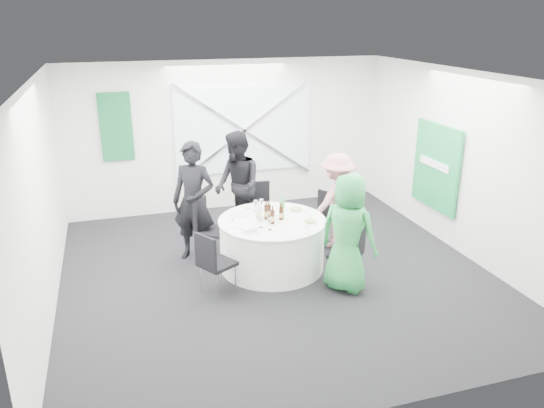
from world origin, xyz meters
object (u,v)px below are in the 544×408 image
object	(u,v)px
chair_front_left	(213,260)
clear_water_bottle	(258,214)
chair_back	(259,205)
chair_back_left	(208,225)
person_woman_green	(348,233)
green_water_bottle	(282,210)
chair_front_right	(352,249)
person_man_back	(237,186)
person_woman_pink	(337,201)
chair_back_right	(323,215)
person_man_back_left	(194,202)
banquet_table	(272,244)

from	to	relation	value
chair_front_left	clear_water_bottle	size ratio (longest dim) A/B	3.09
chair_back	chair_back_left	xyz separation A→B (m)	(-1.00, -0.66, 0.02)
person_woman_green	green_water_bottle	bearing A→B (deg)	-6.83
chair_front_right	person_man_back	xyz separation A→B (m)	(-1.08, 2.10, 0.36)
chair_back_left	person_woman_green	bearing A→B (deg)	-98.07
chair_front_left	person_woman_pink	world-z (taller)	person_woman_pink
chair_back_right	clear_water_bottle	distance (m)	1.42
chair_back_right	person_man_back_left	xyz separation A→B (m)	(-2.06, 0.08, 0.41)
person_woman_pink	green_water_bottle	world-z (taller)	person_woman_pink
chair_back_right	green_water_bottle	distance (m)	1.11
chair_front_left	person_woman_green	bearing A→B (deg)	-130.67
chair_back_left	person_woman_pink	bearing A→B (deg)	-59.31
chair_back_right	clear_water_bottle	world-z (taller)	clear_water_bottle
clear_water_bottle	chair_front_left	bearing A→B (deg)	-143.85
banquet_table	chair_back	world-z (taller)	chair_back
chair_back_right	chair_front_right	xyz separation A→B (m)	(-0.16, -1.41, 0.03)
chair_back_right	chair_back	bearing A→B (deg)	-155.99
chair_back_right	person_man_back_left	world-z (taller)	person_man_back_left
chair_back	chair_front_right	world-z (taller)	chair_back
clear_water_bottle	chair_front_right	bearing A→B (deg)	-37.34
chair_front_left	green_water_bottle	bearing A→B (deg)	-92.73
chair_back_right	person_man_back	world-z (taller)	person_man_back
person_woman_green	chair_front_left	bearing A→B (deg)	38.88
clear_water_bottle	chair_back	bearing A→B (deg)	73.87
chair_back_left	chair_front_right	world-z (taller)	chair_back_left
chair_back_right	chair_front_left	world-z (taller)	chair_front_left
person_man_back_left	green_water_bottle	distance (m)	1.34
person_woman_green	clear_water_bottle	size ratio (longest dim) A/B	5.61
chair_back_right	person_woman_pink	world-z (taller)	person_woman_pink
chair_back_left	person_man_back_left	xyz separation A→B (m)	(-0.18, 0.09, 0.36)
chair_back	green_water_bottle	distance (m)	1.27
person_woman_green	green_water_bottle	size ratio (longest dim) A/B	4.99
chair_back_right	person_woman_green	distance (m)	1.54
person_man_back_left	person_woman_pink	distance (m)	2.24
green_water_bottle	chair_back_right	bearing A→B (deg)	32.49
person_man_back_left	clear_water_bottle	distance (m)	1.05
person_man_back	chair_back_left	bearing A→B (deg)	-51.15
person_man_back	person_woman_green	bearing A→B (deg)	15.22
person_man_back_left	chair_back_right	bearing A→B (deg)	30.79
chair_front_left	clear_water_bottle	distance (m)	1.04
chair_back_left	person_woman_pink	world-z (taller)	person_woman_pink
banquet_table	chair_front_right	bearing A→B (deg)	-43.07
chair_back_left	clear_water_bottle	xyz separation A→B (m)	(0.64, -0.57, 0.31)
chair_back_right	person_woman_green	world-z (taller)	person_woman_green
chair_front_left	chair_back_right	bearing A→B (deg)	-90.45
chair_back_left	chair_back_right	bearing A→B (deg)	-55.39
person_man_back_left	person_woman_pink	bearing A→B (deg)	27.38
chair_back_right	person_man_back	size ratio (longest dim) A/B	0.49
banquet_table	chair_back_right	size ratio (longest dim) A/B	1.79
chair_back	person_man_back_left	bearing A→B (deg)	-146.69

